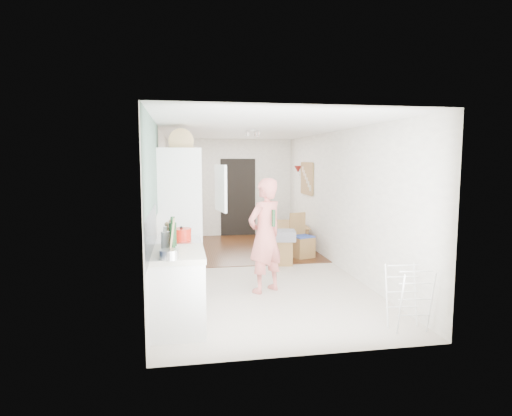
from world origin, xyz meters
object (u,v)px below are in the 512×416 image
object	(u,v)px
person	(265,225)
stool	(283,252)
dining_chair	(302,236)
drying_rack	(408,299)
dining_table	(288,237)

from	to	relation	value
person	stool	xyz separation A→B (m)	(0.65, 1.59, -0.78)
dining_chair	drying_rack	xyz separation A→B (m)	(0.18, -3.79, -0.07)
dining_table	drying_rack	distance (m)	4.96
person	drying_rack	bearing A→B (deg)	95.69
drying_rack	stool	bearing A→B (deg)	107.43
stool	drying_rack	distance (m)	3.40
dining_table	stool	distance (m)	1.71
dining_chair	drying_rack	distance (m)	3.80
dining_table	stool	bearing A→B (deg)	167.78
person	stool	bearing A→B (deg)	-144.60
dining_table	drying_rack	size ratio (longest dim) A/B	1.66
dining_table	drying_rack	bearing A→B (deg)	-172.59
dining_table	dining_chair	distance (m)	1.18
dining_table	person	bearing A→B (deg)	165.36
dining_table	stool	size ratio (longest dim) A/B	2.69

